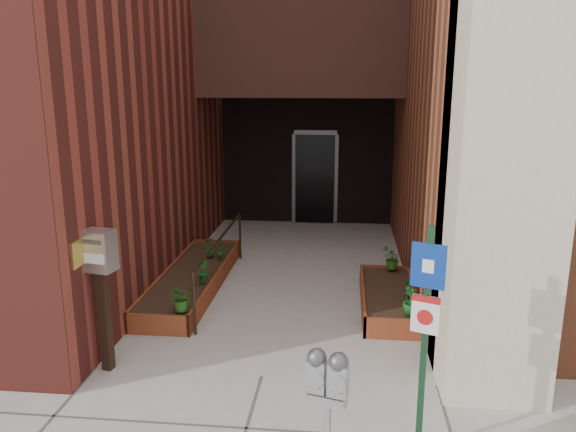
# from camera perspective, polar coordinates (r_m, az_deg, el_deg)

# --- Properties ---
(ground) EXTENTS (80.00, 80.00, 0.00)m
(ground) POSITION_cam_1_polar(r_m,az_deg,el_deg) (6.77, -2.73, -15.98)
(ground) COLOR #9E9991
(ground) RESTS_ON ground
(architecture) EXTENTS (20.00, 14.60, 10.00)m
(architecture) POSITION_cam_1_polar(r_m,az_deg,el_deg) (12.85, 1.06, 21.04)
(architecture) COLOR maroon
(architecture) RESTS_ON ground
(planter_left) EXTENTS (0.90, 3.60, 0.30)m
(planter_left) POSITION_cam_1_polar(r_m,az_deg,el_deg) (9.43, -9.66, -6.43)
(planter_left) COLOR brown
(planter_left) RESTS_ON ground
(planter_right) EXTENTS (0.80, 2.20, 0.30)m
(planter_right) POSITION_cam_1_polar(r_m,az_deg,el_deg) (8.66, 10.13, -8.31)
(planter_right) COLOR brown
(planter_right) RESTS_ON ground
(handrail) EXTENTS (0.04, 3.34, 0.90)m
(handrail) POSITION_cam_1_polar(r_m,az_deg,el_deg) (9.07, -6.85, -3.06)
(handrail) COLOR black
(handrail) RESTS_ON ground
(parking_meter) EXTENTS (0.33, 0.19, 1.42)m
(parking_meter) POSITION_cam_1_polar(r_m,az_deg,el_deg) (4.39, 3.99, -17.23)
(parking_meter) COLOR #9F9FA1
(parking_meter) RESTS_ON ground
(sign_post) EXTENTS (0.28, 0.13, 2.17)m
(sign_post) POSITION_cam_1_polar(r_m,az_deg,el_deg) (5.09, 13.79, -10.13)
(sign_post) COLOR #12331B
(sign_post) RESTS_ON ground
(payment_dropbox) EXTENTS (0.38, 0.31, 1.71)m
(payment_dropbox) POSITION_cam_1_polar(r_m,az_deg,el_deg) (6.77, -18.48, -5.29)
(payment_dropbox) COLOR black
(payment_dropbox) RESTS_ON ground
(shrub_left_a) EXTENTS (0.49, 0.49, 0.38)m
(shrub_left_a) POSITION_cam_1_polar(r_m,az_deg,el_deg) (7.79, -10.76, -8.08)
(shrub_left_a) COLOR #245C1A
(shrub_left_a) RESTS_ON planter_left
(shrub_left_b) EXTENTS (0.25, 0.25, 0.33)m
(shrub_left_b) POSITION_cam_1_polar(r_m,az_deg,el_deg) (8.81, -8.68, -5.55)
(shrub_left_b) COLOR #175119
(shrub_left_b) RESTS_ON planter_left
(shrub_left_c) EXTENTS (0.27, 0.27, 0.34)m
(shrub_left_c) POSITION_cam_1_polar(r_m,az_deg,el_deg) (10.03, -7.94, -3.09)
(shrub_left_c) COLOR #175117
(shrub_left_c) RESTS_ON planter_left
(shrub_left_d) EXTENTS (0.23, 0.23, 0.37)m
(shrub_left_d) POSITION_cam_1_polar(r_m,az_deg,el_deg) (9.91, -6.96, -3.18)
(shrub_left_d) COLOR #225217
(shrub_left_d) RESTS_ON planter_left
(shrub_right_a) EXTENTS (0.29, 0.29, 0.38)m
(shrub_right_a) POSITION_cam_1_polar(r_m,az_deg,el_deg) (7.72, 12.36, -8.39)
(shrub_right_a) COLOR #165019
(shrub_right_a) RESTS_ON planter_right
(shrub_right_b) EXTENTS (0.18, 0.18, 0.31)m
(shrub_right_b) POSITION_cam_1_polar(r_m,az_deg,el_deg) (8.23, 12.15, -7.20)
(shrub_right_b) COLOR #18551E
(shrub_right_b) RESTS_ON planter_right
(shrub_right_c) EXTENTS (0.45, 0.45, 0.36)m
(shrub_right_c) POSITION_cam_1_polar(r_m,az_deg,el_deg) (9.40, 10.53, -4.30)
(shrub_right_c) COLOR #2D601B
(shrub_right_c) RESTS_ON planter_right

